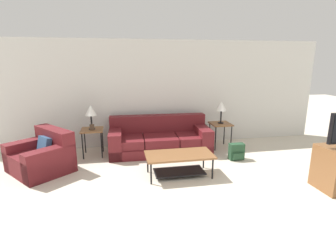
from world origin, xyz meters
TOP-DOWN VIEW (x-y plane):
  - ground_plane at (0.00, 0.00)m, footprint 24.00×24.00m
  - wall_back at (0.00, 4.06)m, footprint 8.67×0.06m
  - couch at (-0.02, 3.43)m, footprint 2.34×1.06m
  - armchair at (-2.45, 2.75)m, footprint 1.41×1.43m
  - coffee_table at (0.12, 2.03)m, footprint 1.25×0.64m
  - side_table_left at (-1.55, 3.45)m, footprint 0.48×0.51m
  - side_table_right at (1.50, 3.45)m, footprint 0.48×0.51m
  - table_lamp_left at (-1.55, 3.45)m, footprint 0.25×0.25m
  - table_lamp_right at (1.50, 3.45)m, footprint 0.25×0.25m
  - backpack at (1.54, 2.59)m, footprint 0.32×0.24m
  - picture_frame at (-1.54, 3.38)m, footprint 0.10×0.04m

SIDE VIEW (x-z plane):
  - ground_plane at x=0.00m, z-range 0.00..0.00m
  - backpack at x=1.54m, z-range -0.01..0.35m
  - armchair at x=-2.45m, z-range -0.11..0.69m
  - couch at x=-0.02m, z-range -0.12..0.70m
  - coffee_table at x=0.12m, z-range 0.10..0.53m
  - side_table_left at x=-1.55m, z-range 0.24..0.85m
  - side_table_right at x=1.50m, z-range 0.24..0.85m
  - picture_frame at x=-1.54m, z-range 0.61..0.75m
  - table_lamp_left at x=-1.55m, z-range 0.76..1.30m
  - table_lamp_right at x=1.50m, z-range 0.76..1.30m
  - wall_back at x=0.00m, z-range 0.00..2.60m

